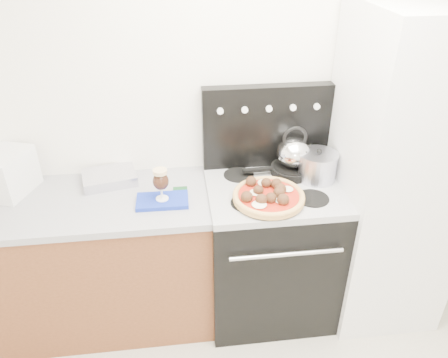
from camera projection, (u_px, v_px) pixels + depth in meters
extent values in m
cube|color=white|center=(252.00, 111.00, 2.58)|extent=(3.50, 0.01, 2.50)
cube|color=brown|center=(89.00, 265.00, 2.64)|extent=(1.45, 0.60, 0.86)
cube|color=#9B9AA3|center=(76.00, 203.00, 2.40)|extent=(1.48, 0.63, 0.04)
cube|color=black|center=(269.00, 252.00, 2.73)|extent=(0.76, 0.65, 0.88)
cube|color=#ADADB2|center=(274.00, 189.00, 2.49)|extent=(0.76, 0.65, 0.04)
cube|color=black|center=(266.00, 126.00, 2.59)|extent=(0.76, 0.08, 0.50)
cube|color=silver|center=(394.00, 176.00, 2.52)|extent=(0.64, 0.68, 1.90)
cube|color=white|center=(110.00, 177.00, 2.55)|extent=(0.34, 0.28, 0.06)
cube|color=#172FAC|center=(162.00, 201.00, 2.37)|extent=(0.28, 0.17, 0.02)
cylinder|color=black|center=(268.00, 200.00, 2.35)|extent=(0.38, 0.38, 0.01)
cylinder|color=black|center=(292.00, 170.00, 2.60)|extent=(0.27, 0.27, 0.05)
cylinder|color=silver|center=(317.00, 167.00, 2.51)|extent=(0.25, 0.25, 0.16)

